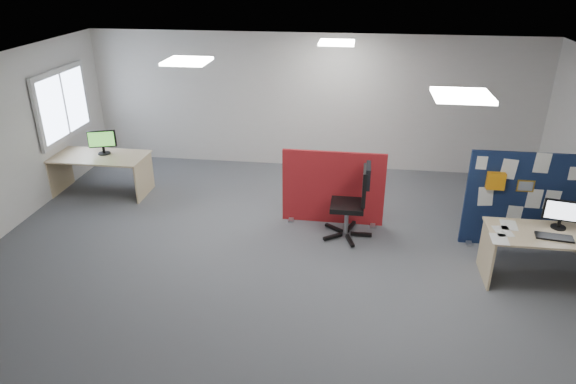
# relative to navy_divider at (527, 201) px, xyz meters

# --- Properties ---
(floor) EXTENTS (9.00, 9.00, 0.00)m
(floor) POSITION_rel_navy_divider_xyz_m (-3.46, -0.63, -0.76)
(floor) COLOR #57595F
(floor) RESTS_ON ground
(ceiling) EXTENTS (9.00, 7.00, 0.02)m
(ceiling) POSITION_rel_navy_divider_xyz_m (-3.46, -0.63, 1.94)
(ceiling) COLOR white
(ceiling) RESTS_ON wall_back
(wall_back) EXTENTS (9.00, 0.02, 2.70)m
(wall_back) POSITION_rel_navy_divider_xyz_m (-3.46, 2.87, 0.59)
(wall_back) COLOR silver
(wall_back) RESTS_ON floor
(wall_front) EXTENTS (9.00, 0.02, 2.70)m
(wall_front) POSITION_rel_navy_divider_xyz_m (-3.46, -4.13, 0.59)
(wall_front) COLOR silver
(wall_front) RESTS_ON floor
(window) EXTENTS (0.06, 1.70, 1.30)m
(window) POSITION_rel_navy_divider_xyz_m (-7.90, 1.37, 0.79)
(window) COLOR white
(window) RESTS_ON wall_left
(ceiling_lights) EXTENTS (4.10, 4.10, 0.04)m
(ceiling_lights) POSITION_rel_navy_divider_xyz_m (-3.13, 0.04, 1.91)
(ceiling_lights) COLOR white
(ceiling_lights) RESTS_ON ceiling
(navy_divider) EXTENTS (1.81, 0.30, 1.51)m
(navy_divider) POSITION_rel_navy_divider_xyz_m (0.00, 0.00, 0.00)
(navy_divider) COLOR #101B3B
(navy_divider) RESTS_ON floor
(main_desk) EXTENTS (1.73, 0.77, 0.73)m
(main_desk) POSITION_rel_navy_divider_xyz_m (0.12, -0.90, -0.20)
(main_desk) COLOR #CBB382
(main_desk) RESTS_ON floor
(monitor_main) EXTENTS (0.46, 0.19, 0.40)m
(monitor_main) POSITION_rel_navy_divider_xyz_m (0.18, -0.77, 0.20)
(monitor_main) COLOR black
(monitor_main) RESTS_ON main_desk
(keyboard) EXTENTS (0.47, 0.24, 0.02)m
(keyboard) POSITION_rel_navy_divider_xyz_m (0.04, -1.06, -0.01)
(keyboard) COLOR black
(keyboard) RESTS_ON main_desk
(red_divider) EXTENTS (1.65, 0.30, 1.24)m
(red_divider) POSITION_rel_navy_divider_xyz_m (-2.86, 0.38, -0.15)
(red_divider) COLOR #A41D15
(red_divider) RESTS_ON floor
(second_desk) EXTENTS (1.69, 0.85, 0.73)m
(second_desk) POSITION_rel_navy_divider_xyz_m (-7.14, 1.01, -0.20)
(second_desk) COLOR #CBB382
(second_desk) RESTS_ON floor
(monitor_second) EXTENTS (0.47, 0.22, 0.44)m
(monitor_second) POSITION_rel_navy_divider_xyz_m (-7.08, 1.08, 0.22)
(monitor_second) COLOR black
(monitor_second) RESTS_ON second_desk
(office_chair) EXTENTS (0.75, 0.79, 1.19)m
(office_chair) POSITION_rel_navy_divider_xyz_m (-2.50, -0.06, -0.08)
(office_chair) COLOR black
(office_chair) RESTS_ON floor
(desk_papers) EXTENTS (1.42, 0.72, 0.00)m
(desk_papers) POSITION_rel_navy_divider_xyz_m (-0.28, -1.02, -0.03)
(desk_papers) COLOR white
(desk_papers) RESTS_ON main_desk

